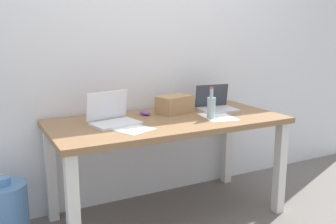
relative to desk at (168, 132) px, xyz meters
name	(u,v)px	position (x,y,z in m)	size (l,w,h in m)	color
ground_plane	(168,215)	(0.00, 0.00, -0.66)	(8.00, 8.00, 0.00)	slate
back_wall	(142,40)	(0.00, 0.45, 0.64)	(5.20, 0.08, 2.60)	white
desk	(168,132)	(0.00, 0.00, 0.00)	(1.68, 0.79, 0.75)	olive
laptop_left	(113,117)	(-0.40, 0.04, 0.15)	(0.35, 0.28, 0.22)	silver
laptop_right	(216,105)	(0.48, 0.09, 0.14)	(0.31, 0.27, 0.20)	silver
beer_bottle	(211,107)	(0.27, -0.14, 0.19)	(0.06, 0.06, 0.23)	#99B7C1
computer_mouse	(145,113)	(-0.10, 0.19, 0.12)	(0.06, 0.10, 0.03)	#724799
cardboard_box	(175,104)	(0.14, 0.16, 0.16)	(0.27, 0.17, 0.13)	tan
coffee_mug	(105,110)	(-0.38, 0.27, 0.15)	(0.08, 0.08, 0.10)	#D84C38
paper_sheet_front_left	(129,128)	(-0.35, -0.13, 0.10)	(0.21, 0.30, 0.00)	white
paper_sheet_front_right	(218,117)	(0.35, -0.12, 0.10)	(0.21, 0.30, 0.00)	white
water_cooler_jug	(5,215)	(-1.12, 0.13, -0.44)	(0.29, 0.29, 0.47)	#598CC6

